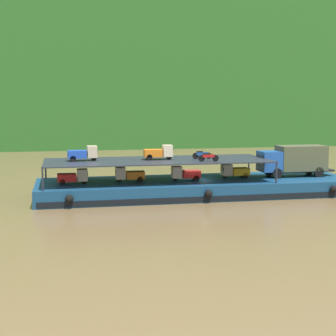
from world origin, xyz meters
The scene contains 13 objects.
ground_plane centered at (0.00, 0.00, 0.00)m, with size 400.00×400.00×0.00m, color brown.
hillside_far_bank centered at (0.00, 66.58, 22.49)m, with size 145.32×37.48×39.94m.
cargo_barge centered at (0.00, -0.02, 0.75)m, with size 30.33×8.75×1.50m.
covered_lorry centered at (10.18, 0.18, 3.19)m, with size 7.88×2.36×3.10m.
cargo_rack centered at (-3.80, 0.00, 3.44)m, with size 21.13×7.38×2.00m.
mini_truck_lower_stern centered at (-11.72, -0.50, 2.19)m, with size 2.76×1.24×1.38m.
mini_truck_lower_aft centered at (-6.51, -0.09, 2.19)m, with size 2.78×1.27×1.38m.
mini_truck_lower_mid centered at (-1.18, -0.39, 2.19)m, with size 2.76×1.24×1.38m.
mini_truck_lower_fore centered at (3.99, 0.33, 2.19)m, with size 2.79×1.28×1.38m.
mini_truck_upper_stern centered at (-10.73, 0.68, 4.19)m, with size 2.78×1.27×1.38m.
mini_truck_upper_mid centered at (-3.62, 0.29, 4.19)m, with size 2.78×1.26×1.38m.
motorcycle_upper_port centered at (0.56, -2.21, 3.93)m, with size 1.90×0.55×0.87m.
motorcycle_upper_centre centered at (0.55, 0.00, 3.93)m, with size 1.90×0.55×0.87m.
Camera 1 is at (-12.40, -47.22, 8.87)m, focal length 54.54 mm.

